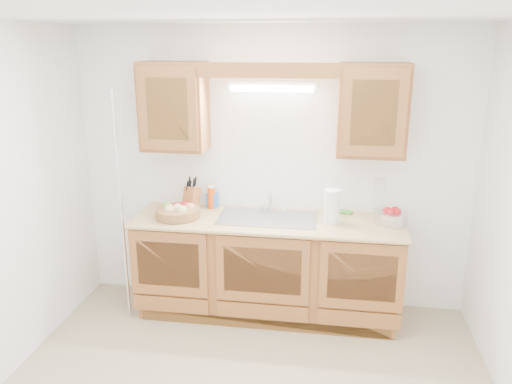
% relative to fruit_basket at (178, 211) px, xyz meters
% --- Properties ---
extents(room, '(3.52, 3.50, 2.50)m').
position_rel_fruit_basket_xyz_m(room, '(0.77, -1.12, 0.30)').
color(room, tan).
rests_on(room, ground).
extents(base_cabinets, '(2.20, 0.60, 0.86)m').
position_rel_fruit_basket_xyz_m(base_cabinets, '(0.77, 0.08, -0.51)').
color(base_cabinets, '#9F5F2E').
rests_on(base_cabinets, ground).
extents(countertop, '(2.30, 0.63, 0.04)m').
position_rel_fruit_basket_xyz_m(countertop, '(0.77, 0.06, -0.07)').
color(countertop, tan).
rests_on(countertop, base_cabinets).
extents(upper_cabinet_left, '(0.55, 0.33, 0.75)m').
position_rel_fruit_basket_xyz_m(upper_cabinet_left, '(-0.06, 0.21, 0.87)').
color(upper_cabinet_left, '#9F5F2E').
rests_on(upper_cabinet_left, room).
extents(upper_cabinet_right, '(0.55, 0.33, 0.75)m').
position_rel_fruit_basket_xyz_m(upper_cabinet_right, '(1.60, 0.21, 0.87)').
color(upper_cabinet_right, '#9F5F2E').
rests_on(upper_cabinet_right, room).
extents(valance, '(2.20, 0.05, 0.12)m').
position_rel_fruit_basket_xyz_m(valance, '(0.77, 0.07, 1.19)').
color(valance, '#9F5F2E').
rests_on(valance, room).
extents(fluorescent_fixture, '(0.76, 0.08, 0.08)m').
position_rel_fruit_basket_xyz_m(fluorescent_fixture, '(0.77, 0.29, 1.04)').
color(fluorescent_fixture, white).
rests_on(fluorescent_fixture, room).
extents(sink, '(0.84, 0.46, 0.36)m').
position_rel_fruit_basket_xyz_m(sink, '(0.77, 0.08, -0.13)').
color(sink, '#9E9EA3').
rests_on(sink, countertop).
extents(wire_shelf_pole, '(0.03, 0.03, 2.00)m').
position_rel_fruit_basket_xyz_m(wire_shelf_pole, '(-0.43, -0.19, 0.05)').
color(wire_shelf_pole, silver).
rests_on(wire_shelf_pole, ground).
extents(outlet_plate, '(0.08, 0.01, 0.12)m').
position_rel_fruit_basket_xyz_m(outlet_plate, '(1.72, 0.37, 0.20)').
color(outlet_plate, white).
rests_on(outlet_plate, room).
extents(fruit_basket, '(0.44, 0.44, 0.12)m').
position_rel_fruit_basket_xyz_m(fruit_basket, '(0.00, 0.00, 0.00)').
color(fruit_basket, olive).
rests_on(fruit_basket, countertop).
extents(knife_block, '(0.15, 0.20, 0.31)m').
position_rel_fruit_basket_xyz_m(knife_block, '(0.06, 0.21, 0.06)').
color(knife_block, '#9F5F2E').
rests_on(knife_block, countertop).
extents(orange_canister, '(0.08, 0.08, 0.21)m').
position_rel_fruit_basket_xyz_m(orange_canister, '(0.23, 0.28, 0.05)').
color(orange_canister, '#E54F0C').
rests_on(orange_canister, countertop).
extents(soap_bottle, '(0.11, 0.11, 0.19)m').
position_rel_fruit_basket_xyz_m(soap_bottle, '(0.23, 0.31, 0.04)').
color(soap_bottle, blue).
rests_on(soap_bottle, countertop).
extents(sponge, '(0.13, 0.10, 0.02)m').
position_rel_fruit_basket_xyz_m(sponge, '(1.44, 0.32, -0.04)').
color(sponge, '#CC333F').
rests_on(sponge, countertop).
extents(paper_towel, '(0.16, 0.16, 0.34)m').
position_rel_fruit_basket_xyz_m(paper_towel, '(1.31, 0.05, 0.09)').
color(paper_towel, silver).
rests_on(paper_towel, countertop).
extents(apple_bowl, '(0.35, 0.35, 0.14)m').
position_rel_fruit_basket_xyz_m(apple_bowl, '(1.80, 0.11, 0.01)').
color(apple_bowl, silver).
rests_on(apple_bowl, countertop).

